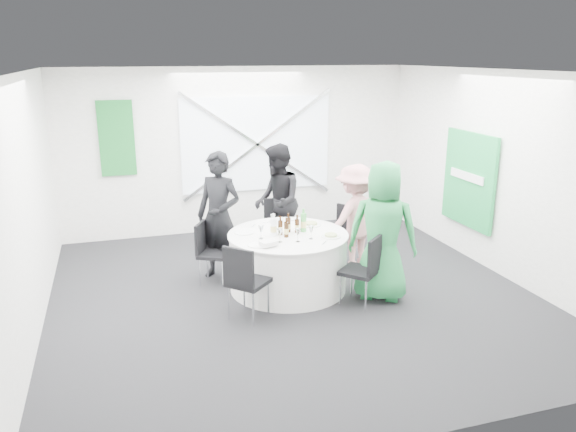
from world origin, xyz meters
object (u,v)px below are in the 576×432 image
object	(u,v)px
chair_back_left	(208,248)
person_man_back_left	(219,216)
person_woman_pink	(355,218)
chair_back	(278,224)
banquet_table	(288,261)
green_water_bottle	(303,223)
chair_front_left	(244,277)
person_man_back	(277,202)
chair_front_right	(366,266)
clear_water_bottle	(274,227)
chair_back_right	(343,231)
person_woman_green	(383,232)

from	to	relation	value
chair_back_left	person_man_back_left	size ratio (longest dim) A/B	0.48
person_man_back_left	person_woman_pink	world-z (taller)	person_man_back_left
chair_back	person_woman_pink	xyz separation A→B (m)	(0.89, -0.83, 0.24)
banquet_table	green_water_bottle	bearing A→B (deg)	9.68
chair_front_left	person_man_back	bearing A→B (deg)	-70.53
chair_back_left	chair_front_right	world-z (taller)	chair_front_right
person_woman_pink	clear_water_bottle	world-z (taller)	person_woman_pink
banquet_table	chair_back_right	world-z (taller)	chair_back_right
chair_back	chair_back_left	bearing A→B (deg)	-140.11
chair_front_right	person_woman_green	world-z (taller)	person_woman_green
chair_front_right	person_woman_pink	distance (m)	1.24
banquet_table	chair_front_left	bearing A→B (deg)	-135.80
green_water_bottle	chair_front_right	bearing A→B (deg)	-58.53
person_man_back	person_woman_pink	bearing A→B (deg)	55.42
chair_back	person_man_back	world-z (taller)	person_man_back
person_man_back_left	person_woman_pink	size ratio (longest dim) A/B	1.14
person_woman_green	banquet_table	bearing A→B (deg)	0.00
green_water_bottle	banquet_table	bearing A→B (deg)	-170.32
person_man_back_left	green_water_bottle	xyz separation A→B (m)	(0.99, -0.63, 0.00)
chair_front_left	green_water_bottle	bearing A→B (deg)	-95.89
person_man_back_left	chair_front_right	bearing A→B (deg)	-3.34
banquet_table	person_man_back	size ratio (longest dim) A/B	0.90
chair_front_right	person_man_back	xyz separation A→B (m)	(-0.52, 2.02, 0.33)
chair_back_right	person_man_back_left	world-z (taller)	person_man_back_left
person_man_back	person_woman_pink	world-z (taller)	person_man_back
chair_back_left	person_man_back	bearing A→B (deg)	-30.50
clear_water_bottle	chair_back_right	bearing A→B (deg)	27.97
person_woman_pink	person_woman_green	size ratio (longest dim) A/B	0.87
chair_back_left	chair_back_right	xyz separation A→B (m)	(2.00, 0.13, 0.02)
chair_front_right	person_man_back_left	size ratio (longest dim) A/B	0.52
chair_back	person_man_back	bearing A→B (deg)	88.12
banquet_table	chair_back	xyz separation A→B (m)	(0.21, 1.19, 0.15)
chair_back	chair_back_right	size ratio (longest dim) A/B	1.03
green_water_bottle	person_woman_green	bearing A→B (deg)	-39.19
chair_back_left	chair_front_left	size ratio (longest dim) A/B	0.91
chair_back_left	chair_front_left	bearing A→B (deg)	-142.38
chair_back	chair_front_left	world-z (taller)	chair_front_left
chair_front_left	person_man_back	world-z (taller)	person_man_back
green_water_bottle	clear_water_bottle	bearing A→B (deg)	-172.80
chair_back_right	clear_water_bottle	distance (m)	1.45
chair_back	person_man_back	size ratio (longest dim) A/B	0.52
chair_front_left	person_woman_pink	bearing A→B (deg)	-103.58
chair_back_right	green_water_bottle	xyz separation A→B (m)	(-0.82, -0.61, 0.37)
person_man_back_left	green_water_bottle	world-z (taller)	person_man_back_left
person_woman_green	chair_back_right	bearing A→B (deg)	-59.35
chair_back	person_woman_pink	size ratio (longest dim) A/B	0.58
chair_back_right	person_woman_green	bearing A→B (deg)	-32.13
chair_front_right	person_man_back	size ratio (longest dim) A/B	0.52
person_man_back_left	clear_water_bottle	size ratio (longest dim) A/B	6.05
chair_front_left	chair_back	bearing A→B (deg)	-70.76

